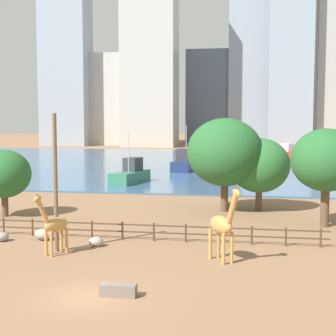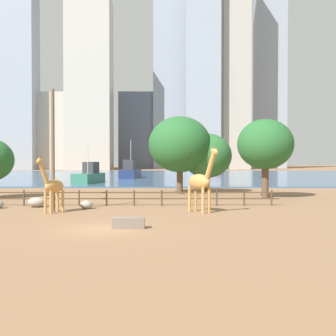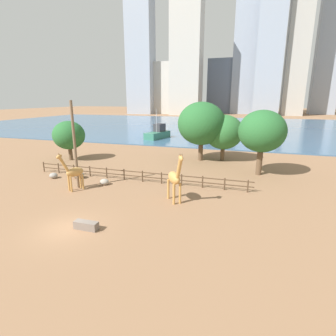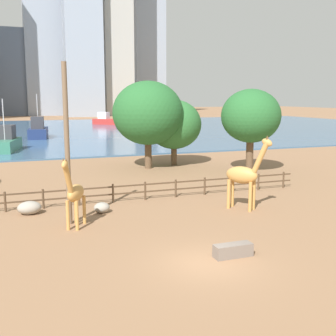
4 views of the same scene
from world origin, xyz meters
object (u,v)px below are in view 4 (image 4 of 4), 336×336
boat_ferry (6,142)px  tree_center_broad (174,125)px  boulder_by_pole (29,208)px  tree_left_large (148,113)px  giraffe_companion (75,193)px  boulder_small (102,208)px  boat_tug (38,131)px  boat_sailboat (106,120)px  utility_pole (67,145)px  tree_left_small (251,116)px  giraffe_tall (244,175)px  feeding_trough (233,250)px

boat_ferry → tree_center_broad: bearing=55.9°
boulder_by_pole → tree_left_large: (12.09, 13.84, 5.19)m
boulder_by_pole → boat_ferry: boat_ferry is taller
boulder_by_pole → tree_center_broad: 21.70m
giraffe_companion → boulder_by_pole: giraffe_companion is taller
boulder_small → boat_tug: bearing=91.0°
tree_left_large → boat_sailboat: size_ratio=1.25×
giraffe_companion → boat_tug: 53.65m
boat_ferry → boat_tug: (5.04, 17.34, 0.13)m
boulder_small → tree_left_large: 17.77m
utility_pole → tree_left_large: 19.50m
boulder_small → tree_left_large: size_ratio=0.11×
tree_left_small → boulder_small: bearing=-149.9°
boat_sailboat → boat_tug: bearing=-74.6°
boulder_by_pole → boat_ferry: bearing=92.9°
boulder_by_pole → boat_tug: boat_tug is taller
utility_pole → tree_left_small: bearing=31.0°
giraffe_companion → tree_left_large: size_ratio=0.47×
utility_pole → boulder_by_pole: 5.45m
giraffe_tall → tree_center_broad: bearing=136.0°
giraffe_tall → boulder_small: size_ratio=4.88×
giraffe_companion → utility_pole: size_ratio=0.46×
giraffe_companion → boulder_small: size_ratio=4.16×
boulder_by_pole → giraffe_companion: bearing=-58.2°
tree_left_small → boat_tug: (-17.15, 41.69, -3.93)m
giraffe_tall → boat_sailboat: size_ratio=0.69×
tree_left_small → boat_ferry: (-22.19, 24.35, -4.06)m
giraffe_companion → tree_left_large: (9.78, 17.57, 3.65)m
boulder_small → boat_ferry: bearing=100.0°
boat_tug → tree_left_large: bearing=-159.8°
boulder_by_pole → tree_left_small: (20.53, 8.22, 4.98)m
boulder_by_pole → feeding_trough: 13.53m
tree_left_small → boat_tug: bearing=112.4°
giraffe_tall → tree_center_broad: size_ratio=0.70×
feeding_trough → tree_left_small: tree_left_small is taller
tree_left_large → tree_left_small: size_ratio=1.11×
giraffe_companion → tree_center_broad: bearing=172.2°
tree_left_large → tree_center_broad: (3.21, 1.05, -1.28)m
giraffe_companion → boulder_by_pole: bearing=-121.1°
boulder_by_pole → boulder_small: boulder_by_pole is taller
tree_center_broad → tree_left_small: bearing=-51.9°
tree_center_broad → boat_ferry: bearing=133.8°
tree_left_small → boat_sailboat: size_ratio=1.13×
boulder_by_pole → boat_sailboat: (22.15, 82.21, 0.88)m
giraffe_tall → boulder_by_pole: (-13.04, 3.55, -1.86)m
boat_ferry → tree_left_small: bearing=54.5°
boat_ferry → boat_sailboat: size_ratio=1.13×
giraffe_tall → boat_sailboat: 86.25m
boat_sailboat → utility_pole: bearing=-57.7°
utility_pole → boat_tug: (1.28, 52.78, -3.08)m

